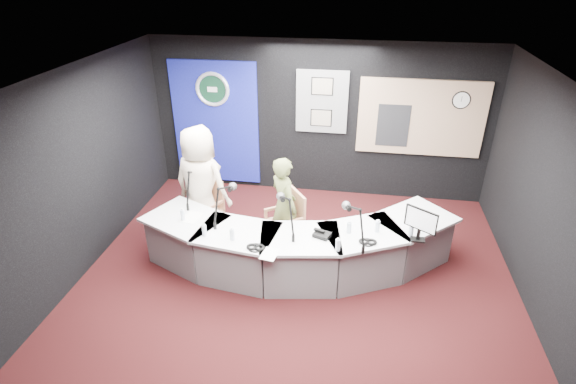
% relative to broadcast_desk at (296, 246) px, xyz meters
% --- Properties ---
extents(ground, '(6.00, 6.00, 0.00)m').
position_rel_broadcast_desk_xyz_m(ground, '(0.05, -0.55, -0.38)').
color(ground, black).
rests_on(ground, ground).
extents(ceiling, '(6.00, 6.00, 0.02)m').
position_rel_broadcast_desk_xyz_m(ceiling, '(0.05, -0.55, 2.42)').
color(ceiling, silver).
rests_on(ceiling, ground).
extents(wall_back, '(6.00, 0.02, 2.80)m').
position_rel_broadcast_desk_xyz_m(wall_back, '(0.05, 2.45, 1.02)').
color(wall_back, black).
rests_on(wall_back, ground).
extents(wall_left, '(0.02, 6.00, 2.80)m').
position_rel_broadcast_desk_xyz_m(wall_left, '(-2.95, -0.55, 1.02)').
color(wall_left, black).
rests_on(wall_left, ground).
extents(wall_right, '(0.02, 6.00, 2.80)m').
position_rel_broadcast_desk_xyz_m(wall_right, '(3.05, -0.55, 1.02)').
color(wall_right, black).
rests_on(wall_right, ground).
extents(broadcast_desk, '(4.50, 1.90, 0.75)m').
position_rel_broadcast_desk_xyz_m(broadcast_desk, '(0.00, 0.00, 0.00)').
color(broadcast_desk, silver).
rests_on(broadcast_desk, ground).
extents(backdrop_panel, '(1.60, 0.05, 2.30)m').
position_rel_broadcast_desk_xyz_m(backdrop_panel, '(-1.85, 2.42, 0.88)').
color(backdrop_panel, navy).
rests_on(backdrop_panel, wall_back).
extents(agency_seal, '(0.63, 0.07, 0.63)m').
position_rel_broadcast_desk_xyz_m(agency_seal, '(-1.85, 2.38, 1.52)').
color(agency_seal, silver).
rests_on(agency_seal, backdrop_panel).
extents(seal_center, '(0.48, 0.01, 0.48)m').
position_rel_broadcast_desk_xyz_m(seal_center, '(-1.85, 2.38, 1.52)').
color(seal_center, '#0D301F').
rests_on(seal_center, backdrop_panel).
extents(pinboard, '(0.90, 0.04, 1.10)m').
position_rel_broadcast_desk_xyz_m(pinboard, '(0.10, 2.42, 1.38)').
color(pinboard, slate).
rests_on(pinboard, wall_back).
extents(framed_photo_upper, '(0.34, 0.02, 0.27)m').
position_rel_broadcast_desk_xyz_m(framed_photo_upper, '(0.10, 2.39, 1.65)').
color(framed_photo_upper, gray).
rests_on(framed_photo_upper, pinboard).
extents(framed_photo_lower, '(0.34, 0.02, 0.27)m').
position_rel_broadcast_desk_xyz_m(framed_photo_lower, '(0.10, 2.39, 1.09)').
color(framed_photo_lower, gray).
rests_on(framed_photo_lower, pinboard).
extents(booth_window_frame, '(2.12, 0.06, 1.32)m').
position_rel_broadcast_desk_xyz_m(booth_window_frame, '(1.80, 2.42, 1.18)').
color(booth_window_frame, tan).
rests_on(booth_window_frame, wall_back).
extents(booth_glow, '(2.00, 0.02, 1.20)m').
position_rel_broadcast_desk_xyz_m(booth_glow, '(1.80, 2.41, 1.18)').
color(booth_glow, '#FFD1A1').
rests_on(booth_glow, booth_window_frame).
extents(equipment_rack, '(0.55, 0.02, 0.75)m').
position_rel_broadcast_desk_xyz_m(equipment_rack, '(1.35, 2.39, 1.03)').
color(equipment_rack, black).
rests_on(equipment_rack, booth_window_frame).
extents(wall_clock, '(0.28, 0.01, 0.28)m').
position_rel_broadcast_desk_xyz_m(wall_clock, '(2.40, 2.39, 1.52)').
color(wall_clock, white).
rests_on(wall_clock, booth_window_frame).
extents(armchair_left, '(0.69, 0.69, 0.91)m').
position_rel_broadcast_desk_xyz_m(armchair_left, '(-1.55, 0.59, 0.08)').
color(armchair_left, '#A2694A').
rests_on(armchair_left, ground).
extents(armchair_right, '(0.73, 0.73, 0.93)m').
position_rel_broadcast_desk_xyz_m(armchair_right, '(-0.24, 0.42, 0.09)').
color(armchair_right, '#A2694A').
rests_on(armchair_right, ground).
extents(draped_jacket, '(0.49, 0.33, 0.70)m').
position_rel_broadcast_desk_xyz_m(draped_jacket, '(-1.69, 0.81, 0.24)').
color(draped_jacket, gray).
rests_on(draped_jacket, armchair_left).
extents(person_man, '(1.02, 0.79, 1.86)m').
position_rel_broadcast_desk_xyz_m(person_man, '(-1.55, 0.59, 0.55)').
color(person_man, beige).
rests_on(person_man, ground).
extents(person_woman, '(0.64, 0.67, 1.54)m').
position_rel_broadcast_desk_xyz_m(person_woman, '(-0.24, 0.42, 0.39)').
color(person_woman, '#5A6233').
rests_on(person_woman, ground).
extents(computer_monitor, '(0.40, 0.28, 0.31)m').
position_rel_broadcast_desk_xyz_m(computer_monitor, '(1.62, -0.15, 0.70)').
color(computer_monitor, black).
rests_on(computer_monitor, broadcast_desk).
extents(desk_phone, '(0.26, 0.23, 0.05)m').
position_rel_broadcast_desk_xyz_m(desk_phone, '(0.38, -0.26, 0.40)').
color(desk_phone, black).
rests_on(desk_phone, broadcast_desk).
extents(headphones_near, '(0.21, 0.21, 0.03)m').
position_rel_broadcast_desk_xyz_m(headphones_near, '(0.98, -0.31, 0.39)').
color(headphones_near, black).
rests_on(headphones_near, broadcast_desk).
extents(headphones_far, '(0.22, 0.22, 0.04)m').
position_rel_broadcast_desk_xyz_m(headphones_far, '(-0.42, -0.66, 0.39)').
color(headphones_far, black).
rests_on(headphones_far, broadcast_desk).
extents(paper_stack, '(0.28, 0.36, 0.00)m').
position_rel_broadcast_desk_xyz_m(paper_stack, '(-1.48, -0.06, 0.38)').
color(paper_stack, white).
rests_on(paper_stack, broadcast_desk).
extents(notepad, '(0.23, 0.30, 0.00)m').
position_rel_broadcast_desk_xyz_m(notepad, '(-0.22, -0.75, 0.38)').
color(notepad, white).
rests_on(notepad, broadcast_desk).
extents(boom_mic_a, '(0.16, 0.74, 0.60)m').
position_rel_broadcast_desk_xyz_m(boom_mic_a, '(-1.59, 0.43, 0.68)').
color(boom_mic_a, black).
rests_on(boom_mic_a, broadcast_desk).
extents(boom_mic_b, '(0.22, 0.73, 0.60)m').
position_rel_broadcast_desk_xyz_m(boom_mic_b, '(-1.01, 0.00, 0.68)').
color(boom_mic_b, black).
rests_on(boom_mic_b, broadcast_desk).
extents(boom_mic_c, '(0.38, 0.68, 0.60)m').
position_rel_broadcast_desk_xyz_m(boom_mic_c, '(-0.10, -0.15, 0.68)').
color(boom_mic_c, black).
rests_on(boom_mic_c, broadcast_desk).
extents(boom_mic_d, '(0.37, 0.69, 0.60)m').
position_rel_broadcast_desk_xyz_m(boom_mic_d, '(0.79, -0.26, 0.68)').
color(boom_mic_d, black).
rests_on(boom_mic_d, broadcast_desk).
extents(water_bottles, '(3.16, 0.58, 0.18)m').
position_rel_broadcast_desk_xyz_m(water_bottles, '(-0.02, -0.28, 0.46)').
color(water_bottles, silver).
rests_on(water_bottles, broadcast_desk).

